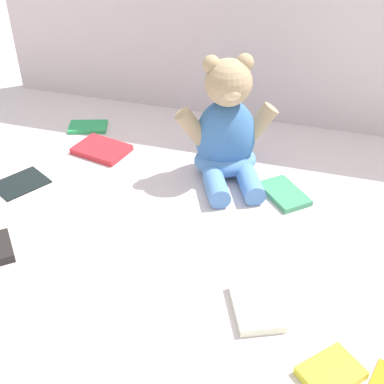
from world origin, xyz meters
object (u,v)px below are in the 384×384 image
(book_case_4, at_px, (284,194))
(book_case_6, at_px, (88,127))
(teddy_bear, at_px, (227,133))
(book_case_2, at_px, (331,373))
(book_case_3, at_px, (21,182))
(book_case_0, at_px, (102,149))
(book_case_7, at_px, (256,307))

(book_case_4, bearing_deg, book_case_6, 121.80)
(teddy_bear, xyz_separation_m, book_case_6, (-0.43, 0.11, -0.11))
(book_case_2, height_order, book_case_6, book_case_2)
(book_case_2, height_order, book_case_3, book_case_2)
(book_case_0, relative_size, book_case_4, 1.11)
(teddy_bear, distance_m, book_case_4, 0.20)
(book_case_3, relative_size, book_case_6, 1.11)
(book_case_4, distance_m, book_case_7, 0.36)
(book_case_0, relative_size, book_case_7, 1.18)
(book_case_0, distance_m, book_case_4, 0.49)
(teddy_bear, relative_size, book_case_6, 2.83)
(teddy_bear, bearing_deg, book_case_2, -85.06)
(book_case_6, bearing_deg, book_case_7, 29.87)
(book_case_0, height_order, book_case_7, book_case_7)
(book_case_4, bearing_deg, book_case_7, -131.59)
(teddy_bear, height_order, book_case_4, teddy_bear)
(book_case_6, xyz_separation_m, book_case_7, (0.58, -0.53, 0.00))
(book_case_7, bearing_deg, book_case_0, -64.38)
(book_case_2, bearing_deg, book_case_7, -173.94)
(book_case_6, distance_m, book_case_7, 0.79)
(book_case_3, bearing_deg, book_case_7, 9.73)
(book_case_6, bearing_deg, book_case_4, 55.93)
(teddy_bear, bearing_deg, book_case_7, -94.03)
(book_case_4, xyz_separation_m, book_case_7, (0.00, -0.36, 0.00))
(teddy_bear, distance_m, book_case_7, 0.46)
(teddy_bear, height_order, book_case_0, teddy_bear)
(teddy_bear, xyz_separation_m, book_case_3, (-0.46, -0.19, -0.11))
(book_case_0, xyz_separation_m, book_case_4, (0.49, -0.06, -0.00))
(book_case_2, relative_size, book_case_4, 0.77)
(teddy_bear, relative_size, book_case_2, 3.18)
(teddy_bear, height_order, book_case_3, teddy_bear)
(book_case_3, relative_size, book_case_4, 0.96)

